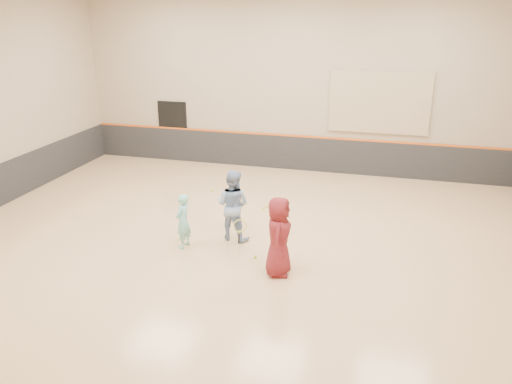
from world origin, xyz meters
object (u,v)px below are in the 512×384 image
(young_man, at_px, (279,237))
(spare_racket, at_px, (268,208))
(girl, at_px, (183,221))
(instructor, at_px, (233,205))

(young_man, xyz_separation_m, spare_racket, (-1.05, 3.45, -0.81))
(girl, height_order, young_man, young_man)
(girl, relative_size, young_man, 0.77)
(girl, bearing_deg, instructor, 135.64)
(instructor, bearing_deg, girl, 47.72)
(girl, distance_m, spare_racket, 3.18)
(young_man, height_order, spare_racket, young_man)
(instructor, bearing_deg, young_man, 145.75)
(spare_racket, bearing_deg, instructor, -101.17)
(instructor, height_order, spare_racket, instructor)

